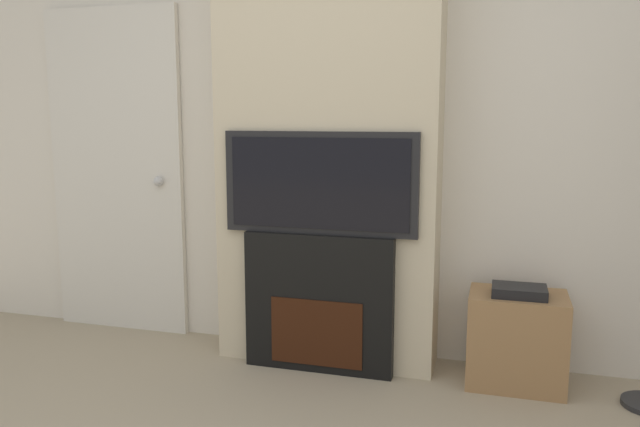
% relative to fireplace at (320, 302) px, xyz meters
% --- Properties ---
extents(wall_back, '(6.00, 0.06, 2.70)m').
position_rel_fireplace_xyz_m(wall_back, '(0.00, 0.34, 0.98)').
color(wall_back, silver).
rests_on(wall_back, ground_plane).
extents(chimney_breast, '(1.19, 0.31, 2.70)m').
position_rel_fireplace_xyz_m(chimney_breast, '(0.00, 0.16, 0.98)').
color(chimney_breast, beige).
rests_on(chimney_breast, ground_plane).
extents(fireplace, '(0.80, 0.15, 0.74)m').
position_rel_fireplace_xyz_m(fireplace, '(0.00, 0.00, 0.00)').
color(fireplace, black).
rests_on(fireplace, ground_plane).
extents(television, '(1.03, 0.07, 0.53)m').
position_rel_fireplace_xyz_m(television, '(0.00, -0.00, 0.64)').
color(television, black).
rests_on(television, fireplace).
extents(media_stand, '(0.47, 0.33, 0.52)m').
position_rel_fireplace_xyz_m(media_stand, '(1.01, 0.08, -0.12)').
color(media_stand, '#997047').
rests_on(media_stand, ground_plane).
extents(entry_door, '(0.90, 0.09, 1.99)m').
position_rel_fireplace_xyz_m(entry_door, '(-1.40, 0.29, 0.63)').
color(entry_door, silver).
rests_on(entry_door, ground_plane).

